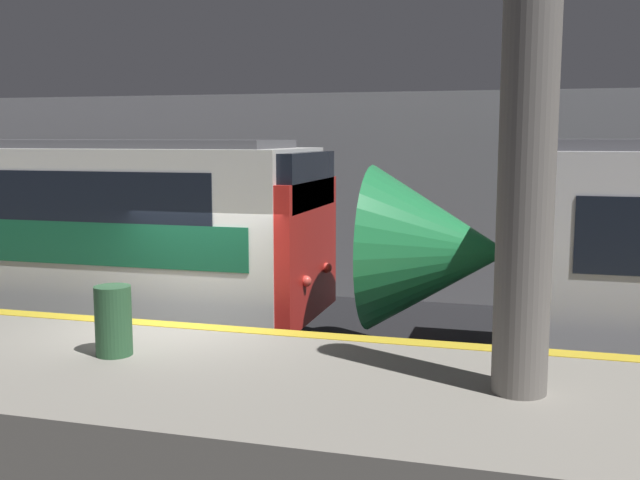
# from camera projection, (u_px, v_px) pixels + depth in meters

# --- Properties ---
(ground_plane) EXTENTS (120.00, 120.00, 0.00)m
(ground_plane) POSITION_uv_depth(u_px,v_px,m) (180.00, 391.00, 10.79)
(ground_plane) COLOR black
(platform) EXTENTS (40.00, 3.69, 1.03)m
(platform) POSITION_uv_depth(u_px,v_px,m) (110.00, 400.00, 8.96)
(platform) COLOR gray
(platform) RESTS_ON ground
(station_rear_barrier) EXTENTS (50.00, 0.15, 4.61)m
(station_rear_barrier) POSITION_uv_depth(u_px,v_px,m) (313.00, 196.00, 17.09)
(station_rear_barrier) COLOR #939399
(station_rear_barrier) RESTS_ON ground
(support_pillar_near) EXTENTS (0.57, 0.57, 4.17)m
(support_pillar_near) POSITION_uv_depth(u_px,v_px,m) (526.00, 191.00, 7.47)
(support_pillar_near) COLOR slate
(support_pillar_near) RESTS_ON platform
(trash_bin) EXTENTS (0.44, 0.44, 0.85)m
(trash_bin) POSITION_uv_depth(u_px,v_px,m) (113.00, 321.00, 9.02)
(trash_bin) COLOR #2D5B38
(trash_bin) RESTS_ON platform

